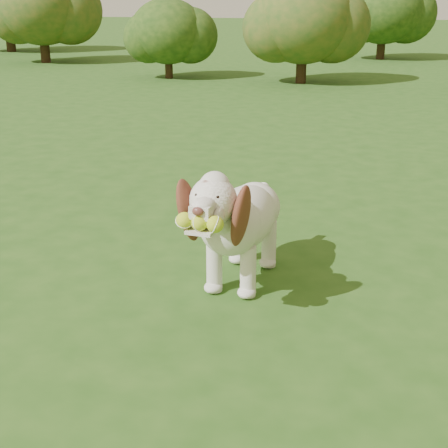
# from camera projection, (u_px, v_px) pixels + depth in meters

# --- Properties ---
(ground) EXTENTS (80.00, 80.00, 0.00)m
(ground) POSITION_uv_depth(u_px,v_px,m) (350.00, 285.00, 3.24)
(ground) COLOR #244C15
(ground) RESTS_ON ground
(dog) EXTENTS (0.39, 1.07, 0.70)m
(dog) POSITION_uv_depth(u_px,v_px,m) (238.00, 217.00, 3.13)
(dog) COLOR silver
(dog) RESTS_ON ground
(shrub_a) EXTENTS (1.34, 1.34, 1.39)m
(shrub_a) POSITION_uv_depth(u_px,v_px,m) (168.00, 31.00, 11.09)
(shrub_a) COLOR #382314
(shrub_a) RESTS_ON ground
(shrub_b) EXTENTS (1.71, 1.71, 1.78)m
(shrub_b) POSITION_uv_depth(u_px,v_px,m) (303.00, 19.00, 10.38)
(shrub_b) COLOR #382314
(shrub_b) RESTS_ON ground
(shrub_i) EXTENTS (1.86, 1.86, 1.92)m
(shrub_i) POSITION_uv_depth(u_px,v_px,m) (384.00, 9.00, 14.36)
(shrub_i) COLOR #382314
(shrub_i) RESTS_ON ground
(shrub_e) EXTENTS (1.99, 1.99, 2.07)m
(shrub_e) POSITION_uv_depth(u_px,v_px,m) (41.00, 6.00, 13.61)
(shrub_e) COLOR #382314
(shrub_e) RESTS_ON ground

